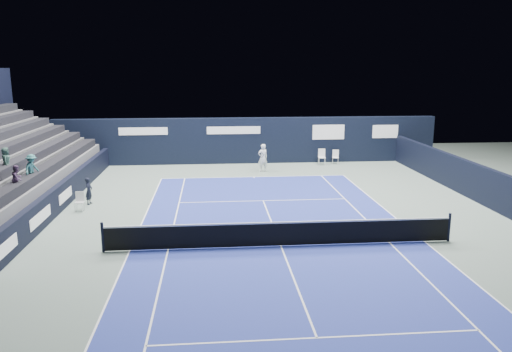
{
  "coord_description": "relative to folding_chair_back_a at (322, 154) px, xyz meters",
  "views": [
    {
      "loc": [
        -2.45,
        -17.24,
        6.46
      ],
      "look_at": [
        -0.37,
        6.24,
        1.3
      ],
      "focal_mm": 35.0,
      "sensor_mm": 36.0,
      "label": 1
    }
  ],
  "objects": [
    {
      "name": "tennis_net",
      "position": [
        -4.92,
        -15.47,
        -0.2
      ],
      "size": [
        12.9,
        0.1,
        1.1
      ],
      "color": "black",
      "rests_on": "ground"
    },
    {
      "name": "tennis_player",
      "position": [
        -4.22,
        -1.99,
        0.17
      ],
      "size": [
        0.75,
        0.92,
        1.76
      ],
      "color": "silver",
      "rests_on": "ground"
    },
    {
      "name": "court_markings",
      "position": [
        -4.92,
        -15.47,
        -0.7
      ],
      "size": [
        11.03,
        23.83,
        0.0
      ],
      "color": "white",
      "rests_on": "court_surface"
    },
    {
      "name": "line_judge_chair",
      "position": [
        -13.47,
        -10.03,
        -0.2
      ],
      "size": [
        0.4,
        0.38,
        0.89
      ],
      "rotation": [
        0.0,
        0.0,
        -0.01
      ],
      "color": "silver",
      "rests_on": "ground"
    },
    {
      "name": "court_surface",
      "position": [
        -4.92,
        -15.47,
        -0.71
      ],
      "size": [
        10.97,
        23.77,
        0.01
      ],
      "primitive_type": "cube",
      "color": "navy",
      "rests_on": "ground"
    },
    {
      "name": "folding_chair_back_a",
      "position": [
        0.0,
        0.0,
        0.0
      ],
      "size": [
        0.52,
        0.55,
        1.07
      ],
      "rotation": [
        0.0,
        0.0,
        -0.11
      ],
      "color": "silver",
      "rests_on": "ground"
    },
    {
      "name": "line_judge",
      "position": [
        -13.31,
        -8.9,
        -0.06
      ],
      "size": [
        0.38,
        0.51,
        1.3
      ],
      "primitive_type": "imported",
      "rotation": [
        0.0,
        0.0,
        1.42
      ],
      "color": "black",
      "rests_on": "ground"
    },
    {
      "name": "side_barrier_left",
      "position": [
        -14.42,
        -9.49,
        -0.11
      ],
      "size": [
        0.33,
        22.0,
        1.2
      ],
      "color": "black",
      "rests_on": "ground"
    },
    {
      "name": "folding_chair_back_b",
      "position": [
        0.99,
        0.13,
        -0.17
      ],
      "size": [
        0.52,
        0.51,
        0.96
      ],
      "rotation": [
        0.0,
        0.0,
        -0.27
      ],
      "color": "silver",
      "rests_on": "ground"
    },
    {
      "name": "back_sponsor_wall",
      "position": [
        -4.91,
        1.03,
        0.84
      ],
      "size": [
        26.0,
        0.63,
        3.1
      ],
      "color": "black",
      "rests_on": "ground"
    },
    {
      "name": "ground",
      "position": [
        -4.92,
        -13.47,
        -0.71
      ],
      "size": [
        48.0,
        48.0,
        0.0
      ],
      "primitive_type": "plane",
      "color": "slate",
      "rests_on": "ground"
    },
    {
      "name": "enclosure_wall_right",
      "position": [
        5.58,
        -9.47,
        0.19
      ],
      "size": [
        0.3,
        22.0,
        1.8
      ],
      "primitive_type": "cube",
      "color": "black",
      "rests_on": "ground"
    }
  ]
}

